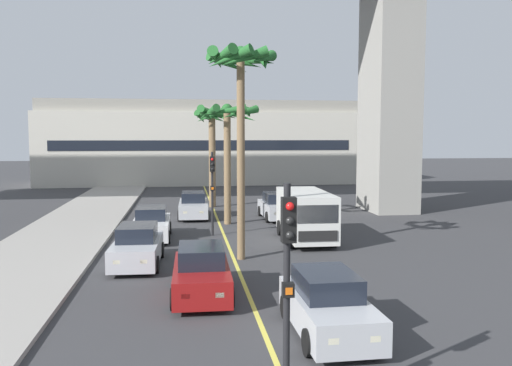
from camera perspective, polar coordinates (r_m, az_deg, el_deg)
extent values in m
cube|color=#DBCC4C|center=(24.98, -3.14, -6.42)|extent=(0.14, 56.00, 0.01)
cube|color=gray|center=(36.43, 14.18, 10.13)|extent=(2.80, 4.40, 16.55)
cube|color=beige|center=(56.35, -5.82, 3.76)|extent=(32.78, 8.00, 7.37)
cube|color=#9C998D|center=(56.41, -5.86, 8.12)|extent=(32.13, 7.20, 1.20)
cube|color=black|center=(52.33, -5.67, 4.06)|extent=(29.51, 0.04, 1.00)
cube|color=#B7BABF|center=(31.90, 2.29, -2.85)|extent=(1.81, 4.15, 0.80)
cube|color=black|center=(31.96, 2.24, -1.60)|extent=(1.45, 2.09, 0.60)
cube|color=#F2EDCC|center=(30.05, 3.94, -3.25)|extent=(0.24, 0.09, 0.14)
cube|color=#F2EDCC|center=(29.85, 2.19, -3.30)|extent=(0.24, 0.09, 0.14)
cylinder|color=black|center=(30.89, 4.23, -3.61)|extent=(0.24, 0.65, 0.64)
cylinder|color=black|center=(30.55, 1.28, -3.69)|extent=(0.24, 0.65, 0.64)
cylinder|color=black|center=(33.33, 3.20, -2.96)|extent=(0.24, 0.65, 0.64)
cylinder|color=black|center=(33.02, 0.46, -3.03)|extent=(0.24, 0.65, 0.64)
cube|color=#B7BABF|center=(32.52, -6.77, -2.73)|extent=(1.78, 4.13, 0.80)
cube|color=black|center=(32.58, -6.78, -1.50)|extent=(1.43, 2.08, 0.60)
cube|color=#F2EDCC|center=(30.52, -5.89, -3.14)|extent=(0.24, 0.08, 0.14)
cube|color=#F2EDCC|center=(30.53, -7.65, -3.15)|extent=(0.24, 0.08, 0.14)
cylinder|color=black|center=(31.31, -5.28, -3.50)|extent=(0.23, 0.64, 0.64)
cylinder|color=black|center=(31.31, -8.25, -3.53)|extent=(0.23, 0.64, 0.64)
cylinder|color=black|center=(33.82, -5.39, -2.85)|extent=(0.23, 0.64, 0.64)
cylinder|color=black|center=(33.83, -8.13, -2.88)|extent=(0.23, 0.64, 0.64)
cube|color=#B7BABF|center=(21.03, -12.69, -7.13)|extent=(1.84, 4.16, 0.80)
cube|color=black|center=(21.05, -12.68, -5.24)|extent=(1.46, 2.10, 0.60)
cube|color=#F2EDCC|center=(19.02, -12.00, -8.27)|extent=(0.24, 0.09, 0.14)
cube|color=#F2EDCC|center=(19.14, -14.81, -8.24)|extent=(0.24, 0.09, 0.14)
cylinder|color=black|center=(19.77, -10.76, -8.66)|extent=(0.24, 0.65, 0.64)
cylinder|color=black|center=(19.98, -15.44, -8.61)|extent=(0.24, 0.65, 0.64)
cylinder|color=black|center=(22.24, -10.20, -7.10)|extent=(0.24, 0.65, 0.64)
cylinder|color=black|center=(22.43, -14.35, -7.08)|extent=(0.24, 0.65, 0.64)
cube|color=white|center=(26.12, -11.20, -4.72)|extent=(1.71, 4.11, 0.80)
cube|color=black|center=(26.16, -11.21, -3.19)|extent=(1.40, 2.05, 0.60)
cube|color=#F2EDCC|center=(24.11, -10.36, -5.40)|extent=(0.24, 0.08, 0.14)
cube|color=#F2EDCC|center=(24.17, -12.58, -5.42)|extent=(0.24, 0.08, 0.14)
cylinder|color=black|center=(24.88, -9.49, -5.79)|extent=(0.22, 0.64, 0.64)
cylinder|color=black|center=(24.98, -13.22, -5.81)|extent=(0.22, 0.64, 0.64)
cylinder|color=black|center=(27.38, -9.36, -4.79)|extent=(0.22, 0.64, 0.64)
cylinder|color=black|center=(27.47, -12.74, -4.81)|extent=(0.22, 0.64, 0.64)
cube|color=#B7BABF|center=(13.83, 7.75, -13.55)|extent=(1.75, 4.12, 0.80)
cube|color=black|center=(13.77, 7.61, -10.68)|extent=(1.42, 2.07, 0.60)
cube|color=#F2EDCC|center=(12.17, 12.72, -16.04)|extent=(0.24, 0.08, 0.14)
cube|color=#F2EDCC|center=(11.88, 8.33, -16.51)|extent=(0.24, 0.08, 0.14)
cylinder|color=black|center=(13.04, 12.92, -16.04)|extent=(0.23, 0.64, 0.64)
cylinder|color=black|center=(12.57, 5.74, -16.75)|extent=(0.23, 0.64, 0.64)
cylinder|color=black|center=(15.30, 9.35, -12.76)|extent=(0.23, 0.64, 0.64)
cylinder|color=black|center=(14.90, 3.27, -13.19)|extent=(0.23, 0.64, 0.64)
cube|color=maroon|center=(16.83, -5.90, -10.13)|extent=(1.77, 4.13, 0.80)
cube|color=black|center=(16.81, -5.93, -7.75)|extent=(1.43, 2.07, 0.60)
cube|color=#F2EDCC|center=(14.90, -3.94, -11.94)|extent=(0.24, 0.08, 0.14)
cube|color=#F2EDCC|center=(14.89, -7.61, -11.99)|extent=(0.24, 0.08, 0.14)
cylinder|color=black|center=(15.72, -2.80, -12.20)|extent=(0.23, 0.64, 0.64)
cylinder|color=black|center=(15.69, -8.83, -12.29)|extent=(0.23, 0.64, 0.64)
cylinder|color=black|center=(18.15, -3.38, -9.82)|extent=(0.23, 0.64, 0.64)
cylinder|color=black|center=(18.13, -8.56, -9.89)|extent=(0.23, 0.64, 0.64)
cube|color=silver|center=(25.23, 5.35, -3.31)|extent=(2.12, 5.24, 2.10)
cube|color=black|center=(22.71, 6.69, -3.37)|extent=(1.80, 0.12, 0.80)
cube|color=black|center=(22.81, 6.70, -5.70)|extent=(1.70, 0.10, 0.44)
cylinder|color=black|center=(24.11, 8.32, -5.98)|extent=(0.28, 0.77, 0.76)
cylinder|color=black|center=(23.70, 3.85, -6.13)|extent=(0.28, 0.77, 0.76)
cylinder|color=black|center=(27.09, 6.63, -4.73)|extent=(0.28, 0.77, 0.76)
cylinder|color=black|center=(26.72, 2.64, -4.84)|extent=(0.28, 0.77, 0.76)
cylinder|color=black|center=(9.33, 3.32, -12.98)|extent=(0.12, 0.12, 4.20)
cube|color=black|center=(8.84, 3.54, -3.98)|extent=(0.24, 0.20, 0.76)
sphere|color=red|center=(8.71, 3.68, -2.53)|extent=(0.14, 0.14, 0.14)
sphere|color=black|center=(8.75, 3.67, -4.09)|extent=(0.14, 0.14, 0.14)
sphere|color=black|center=(8.79, 3.67, -5.63)|extent=(0.14, 0.14, 0.14)
cube|color=black|center=(9.13, 3.48, -11.42)|extent=(0.20, 0.16, 0.24)
cube|color=orange|center=(9.05, 3.58, -11.56)|extent=(0.12, 0.03, 0.12)
cylinder|color=black|center=(26.46, -4.73, -1.19)|extent=(0.12, 0.12, 4.20)
cube|color=black|center=(26.20, -4.74, 2.04)|extent=(0.24, 0.20, 0.76)
sphere|color=red|center=(26.09, -4.73, 2.56)|extent=(0.14, 0.14, 0.14)
sphere|color=black|center=(26.10, -4.73, 2.03)|extent=(0.14, 0.14, 0.14)
sphere|color=black|center=(26.12, -4.73, 1.51)|extent=(0.14, 0.14, 0.14)
cube|color=black|center=(26.31, -4.72, -0.56)|extent=(0.20, 0.16, 0.24)
cube|color=orange|center=(26.23, -4.71, -0.58)|extent=(0.12, 0.03, 0.12)
cylinder|color=brown|center=(37.07, -4.74, 2.37)|extent=(0.47, 0.47, 6.46)
sphere|color=#236028|center=(37.06, -4.78, 7.60)|extent=(0.60, 0.60, 0.60)
cone|color=#236028|center=(37.16, -3.53, 7.09)|extent=(0.56, 1.69, 1.02)
cone|color=#236028|center=(37.66, -3.96, 7.19)|extent=(1.50, 1.49, 0.90)
cone|color=#236028|center=(37.84, -4.56, 7.06)|extent=(1.72, 0.81, 1.01)
cone|color=#236028|center=(37.68, -5.57, 7.09)|extent=(1.60, 1.35, 0.98)
cone|color=#236028|center=(37.30, -5.97, 7.03)|extent=(0.99, 1.71, 1.05)
cone|color=#236028|center=(36.77, -5.97, 7.30)|extent=(0.93, 1.73, 0.81)
cone|color=#236028|center=(36.30, -5.26, 7.12)|extent=(1.69, 1.10, 1.03)
cone|color=#236028|center=(36.29, -4.35, 7.22)|extent=(1.73, 0.90, 0.94)
cone|color=#236028|center=(36.50, -3.85, 7.27)|extent=(1.52, 1.47, 0.88)
cylinder|color=brown|center=(21.15, -1.64, 2.49)|extent=(0.32, 0.32, 8.06)
sphere|color=#236028|center=(21.37, -1.67, 13.76)|extent=(0.60, 0.60, 0.60)
cone|color=#236028|center=(21.35, 0.92, 12.81)|extent=(0.62, 1.95, 1.07)
cone|color=#236028|center=(21.93, 0.30, 13.03)|extent=(1.40, 1.87, 0.81)
cone|color=#236028|center=(22.26, -1.87, 12.89)|extent=(1.94, 0.49, 0.82)
cone|color=#236028|center=(22.12, -3.01, 12.71)|extent=(1.92, 1.25, 0.97)
cone|color=#236028|center=(21.49, -4.22, 13.12)|extent=(0.90, 1.98, 0.85)
cone|color=#236028|center=(20.84, -3.89, 13.44)|extent=(1.28, 1.91, 0.80)
cone|color=#236028|center=(20.49, -2.84, 13.31)|extent=(1.87, 1.39, 0.97)
cone|color=#236028|center=(20.40, -1.31, 13.29)|extent=(1.93, 0.49, 1.01)
cone|color=#236028|center=(20.92, 0.68, 13.29)|extent=(1.43, 1.85, 0.89)
cylinder|color=brown|center=(29.77, -3.11, 1.58)|extent=(0.40, 0.40, 6.33)
sphere|color=#236028|center=(29.75, -3.14, 7.97)|extent=(0.60, 0.60, 0.60)
cone|color=#236028|center=(29.82, -0.85, 7.51)|extent=(0.52, 2.42, 0.90)
cone|color=#236028|center=(30.73, -1.91, 7.28)|extent=(2.15, 1.83, 1.04)
cone|color=#236028|center=(30.82, -4.06, 7.43)|extent=(2.41, 1.23, 0.89)
cone|color=#236028|center=(30.05, -5.34, 7.33)|extent=(1.19, 2.41, 1.03)
cone|color=#236028|center=(29.24, -5.23, 7.46)|extent=(1.29, 2.40, 0.97)
cone|color=#236028|center=(28.57, -3.44, 7.73)|extent=(2.44, 0.93, 0.78)
cone|color=#236028|center=(28.79, -1.75, 7.53)|extent=(2.29, 1.61, 0.95)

